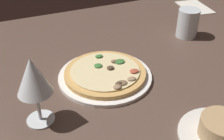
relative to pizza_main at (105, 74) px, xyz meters
The scene contains 6 objects.
dining_table 5.13cm from the pizza_main, 140.91° to the left, with size 150.00×110.00×4.00cm, color brown.
pizza_main is the anchor object (origin of this frame).
ramekin_on_saucer 33.98cm from the pizza_main, 114.78° to the left, with size 18.01×18.01×5.11cm.
wine_glass_far 25.18cm from the pizza_main, 26.06° to the left, with size 7.79×7.79×16.94cm.
water_glass 39.07cm from the pizza_main, 160.80° to the right, with size 7.43×7.43×10.01cm.
paper_menu 66.64cm from the pizza_main, 148.89° to the right, with size 11.01×17.02×0.30cm, color silver.
Camera 1 is at (27.37, 58.45, 50.35)cm, focal length 45.19 mm.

